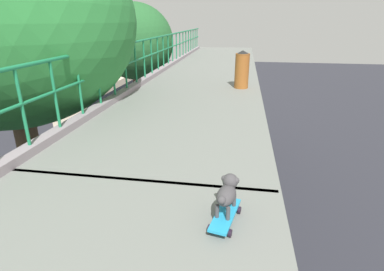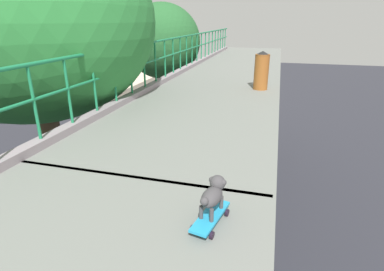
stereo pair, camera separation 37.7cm
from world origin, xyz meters
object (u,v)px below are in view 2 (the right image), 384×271
(litter_bin, at_px, (262,70))
(small_dog, at_px, (213,193))
(city_bus, at_px, (131,96))
(toy_skateboard, at_px, (210,217))

(litter_bin, bearing_deg, small_dog, -90.58)
(city_bus, distance_m, litter_bin, 19.41)
(city_bus, bearing_deg, toy_skateboard, -61.57)
(city_bus, distance_m, small_dog, 24.03)
(toy_skateboard, height_order, litter_bin, litter_bin)
(toy_skateboard, bearing_deg, city_bus, 118.43)
(toy_skateboard, xyz_separation_m, litter_bin, (0.06, 5.79, 0.42))
(toy_skateboard, relative_size, small_dog, 1.37)
(small_dog, xyz_separation_m, litter_bin, (0.06, 5.72, 0.21))
(toy_skateboard, xyz_separation_m, small_dog, (0.01, 0.07, 0.20))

